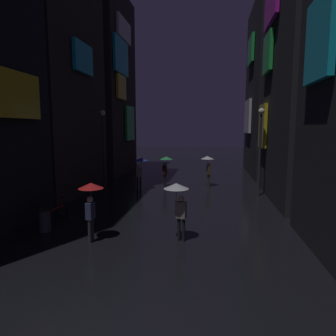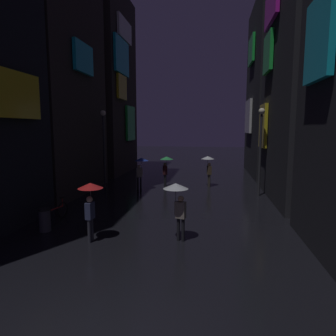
{
  "view_description": "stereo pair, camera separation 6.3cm",
  "coord_description": "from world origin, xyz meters",
  "px_view_note": "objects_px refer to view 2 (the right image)",
  "views": [
    {
      "loc": [
        2.11,
        -4.74,
        4.07
      ],
      "look_at": [
        0.0,
        10.09,
        2.05
      ],
      "focal_mm": 32.0,
      "sensor_mm": 36.0,
      "label": 1
    },
    {
      "loc": [
        2.17,
        -4.73,
        4.07
      ],
      "look_at": [
        0.0,
        10.09,
        2.05
      ],
      "focal_mm": 32.0,
      "sensor_mm": 36.0,
      "label": 2
    }
  ],
  "objects_px": {
    "pedestrian_near_crossing_clear": "(177,196)",
    "bicycle_parked_at_storefront": "(55,212)",
    "trash_bin": "(45,220)",
    "streetlamp_left_far": "(104,140)",
    "pedestrian_foreground_right_red": "(90,196)",
    "pedestrian_foreground_left_green": "(166,163)",
    "pedestrian_far_right_blue": "(141,165)",
    "streetlamp_right_far": "(261,141)",
    "pedestrian_midstreet_left_clear": "(208,163)"
  },
  "relations": [
    {
      "from": "pedestrian_foreground_right_red",
      "to": "pedestrian_foreground_left_green",
      "type": "xyz_separation_m",
      "value": [
        1.17,
        10.25,
        0.0
      ]
    },
    {
      "from": "streetlamp_right_far",
      "to": "trash_bin",
      "type": "bearing_deg",
      "value": -140.72
    },
    {
      "from": "pedestrian_foreground_left_green",
      "to": "bicycle_parked_at_storefront",
      "type": "height_order",
      "value": "pedestrian_foreground_left_green"
    },
    {
      "from": "pedestrian_foreground_right_red",
      "to": "pedestrian_near_crossing_clear",
      "type": "height_order",
      "value": "same"
    },
    {
      "from": "streetlamp_right_far",
      "to": "pedestrian_foreground_right_red",
      "type": "bearing_deg",
      "value": -130.56
    },
    {
      "from": "pedestrian_midstreet_left_clear",
      "to": "trash_bin",
      "type": "relative_size",
      "value": 2.28
    },
    {
      "from": "pedestrian_foreground_left_green",
      "to": "streetlamp_left_far",
      "type": "relative_size",
      "value": 0.41
    },
    {
      "from": "pedestrian_foreground_left_green",
      "to": "streetlamp_right_far",
      "type": "relative_size",
      "value": 0.41
    },
    {
      "from": "pedestrian_midstreet_left_clear",
      "to": "bicycle_parked_at_storefront",
      "type": "relative_size",
      "value": 1.18
    },
    {
      "from": "pedestrian_foreground_right_red",
      "to": "trash_bin",
      "type": "distance_m",
      "value": 2.61
    },
    {
      "from": "bicycle_parked_at_storefront",
      "to": "streetlamp_left_far",
      "type": "relative_size",
      "value": 0.35
    },
    {
      "from": "pedestrian_foreground_right_red",
      "to": "pedestrian_far_right_blue",
      "type": "height_order",
      "value": "same"
    },
    {
      "from": "pedestrian_foreground_right_red",
      "to": "pedestrian_midstreet_left_clear",
      "type": "bearing_deg",
      "value": 69.53
    },
    {
      "from": "pedestrian_near_crossing_clear",
      "to": "bicycle_parked_at_storefront",
      "type": "height_order",
      "value": "pedestrian_near_crossing_clear"
    },
    {
      "from": "pedestrian_far_right_blue",
      "to": "pedestrian_midstreet_left_clear",
      "type": "relative_size",
      "value": 1.0
    },
    {
      "from": "pedestrian_midstreet_left_clear",
      "to": "pedestrian_foreground_right_red",
      "type": "bearing_deg",
      "value": -110.47
    },
    {
      "from": "pedestrian_foreground_right_red",
      "to": "pedestrian_near_crossing_clear",
      "type": "relative_size",
      "value": 1.0
    },
    {
      "from": "pedestrian_midstreet_left_clear",
      "to": "bicycle_parked_at_storefront",
      "type": "height_order",
      "value": "pedestrian_midstreet_left_clear"
    },
    {
      "from": "pedestrian_midstreet_left_clear",
      "to": "streetlamp_right_far",
      "type": "relative_size",
      "value": 0.41
    },
    {
      "from": "pedestrian_midstreet_left_clear",
      "to": "streetlamp_right_far",
      "type": "distance_m",
      "value": 4.28
    },
    {
      "from": "pedestrian_foreground_right_red",
      "to": "streetlamp_right_far",
      "type": "bearing_deg",
      "value": 49.44
    },
    {
      "from": "pedestrian_foreground_right_red",
      "to": "pedestrian_foreground_left_green",
      "type": "bearing_deg",
      "value": 83.48
    },
    {
      "from": "streetlamp_right_far",
      "to": "trash_bin",
      "type": "distance_m",
      "value": 12.34
    },
    {
      "from": "streetlamp_right_far",
      "to": "pedestrian_midstreet_left_clear",
      "type": "bearing_deg",
      "value": 140.31
    },
    {
      "from": "pedestrian_near_crossing_clear",
      "to": "bicycle_parked_at_storefront",
      "type": "bearing_deg",
      "value": 164.59
    },
    {
      "from": "pedestrian_foreground_right_red",
      "to": "streetlamp_right_far",
      "type": "distance_m",
      "value": 11.02
    },
    {
      "from": "pedestrian_far_right_blue",
      "to": "pedestrian_midstreet_left_clear",
      "type": "bearing_deg",
      "value": 21.54
    },
    {
      "from": "pedestrian_midstreet_left_clear",
      "to": "trash_bin",
      "type": "distance_m",
      "value": 11.97
    },
    {
      "from": "pedestrian_foreground_right_red",
      "to": "pedestrian_midstreet_left_clear",
      "type": "relative_size",
      "value": 1.0
    },
    {
      "from": "pedestrian_foreground_left_green",
      "to": "streetlamp_left_far",
      "type": "height_order",
      "value": "streetlamp_left_far"
    },
    {
      "from": "pedestrian_foreground_right_red",
      "to": "pedestrian_far_right_blue",
      "type": "distance_m",
      "value": 9.09
    },
    {
      "from": "bicycle_parked_at_storefront",
      "to": "streetlamp_right_far",
      "type": "height_order",
      "value": "streetlamp_right_far"
    },
    {
      "from": "pedestrian_far_right_blue",
      "to": "streetlamp_right_far",
      "type": "height_order",
      "value": "streetlamp_right_far"
    },
    {
      "from": "pedestrian_foreground_right_red",
      "to": "pedestrian_midstreet_left_clear",
      "type": "distance_m",
      "value": 11.54
    },
    {
      "from": "pedestrian_far_right_blue",
      "to": "streetlamp_right_far",
      "type": "bearing_deg",
      "value": -6.23
    },
    {
      "from": "trash_bin",
      "to": "streetlamp_left_far",
      "type": "bearing_deg",
      "value": 94.62
    },
    {
      "from": "pedestrian_midstreet_left_clear",
      "to": "streetlamp_left_far",
      "type": "bearing_deg",
      "value": -167.94
    },
    {
      "from": "pedestrian_foreground_left_green",
      "to": "pedestrian_near_crossing_clear",
      "type": "relative_size",
      "value": 1.0
    },
    {
      "from": "bicycle_parked_at_storefront",
      "to": "streetlamp_right_far",
      "type": "relative_size",
      "value": 0.35
    },
    {
      "from": "pedestrian_near_crossing_clear",
      "to": "trash_bin",
      "type": "bearing_deg",
      "value": 177.43
    },
    {
      "from": "pedestrian_far_right_blue",
      "to": "trash_bin",
      "type": "relative_size",
      "value": 2.28
    },
    {
      "from": "pedestrian_midstreet_left_clear",
      "to": "pedestrian_near_crossing_clear",
      "type": "distance_m",
      "value": 10.42
    },
    {
      "from": "pedestrian_foreground_left_green",
      "to": "pedestrian_midstreet_left_clear",
      "type": "distance_m",
      "value": 2.92
    },
    {
      "from": "bicycle_parked_at_storefront",
      "to": "pedestrian_foreground_right_red",
      "type": "bearing_deg",
      "value": -38.21
    },
    {
      "from": "streetlamp_right_far",
      "to": "trash_bin",
      "type": "xyz_separation_m",
      "value": [
        -9.3,
        -7.61,
        -2.81
      ]
    },
    {
      "from": "trash_bin",
      "to": "bicycle_parked_at_storefront",
      "type": "bearing_deg",
      "value": 102.85
    },
    {
      "from": "pedestrian_foreground_right_red",
      "to": "bicycle_parked_at_storefront",
      "type": "distance_m",
      "value": 3.44
    },
    {
      "from": "pedestrian_midstreet_left_clear",
      "to": "trash_bin",
      "type": "bearing_deg",
      "value": -121.65
    },
    {
      "from": "pedestrian_foreground_left_green",
      "to": "pedestrian_midstreet_left_clear",
      "type": "bearing_deg",
      "value": 11.11
    },
    {
      "from": "pedestrian_foreground_right_red",
      "to": "pedestrian_near_crossing_clear",
      "type": "distance_m",
      "value": 3.11
    }
  ]
}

